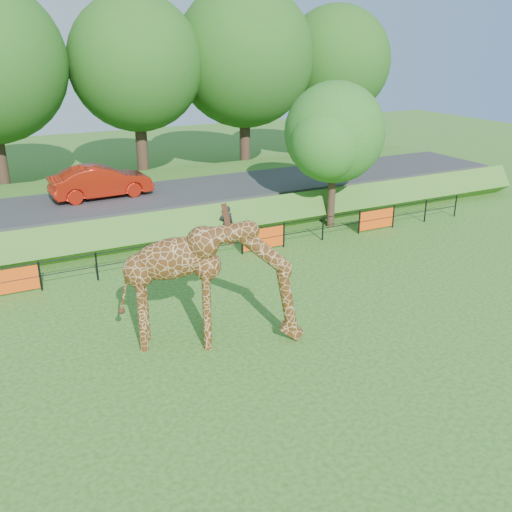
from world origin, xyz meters
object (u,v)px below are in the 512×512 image
object	(u,v)px
visitor	(227,224)
giraffe	(212,284)
tree_east	(336,136)
car_red	(101,182)

from	to	relation	value
visitor	giraffe	bearing A→B (deg)	74.91
tree_east	giraffe	bearing A→B (deg)	-140.45
giraffe	tree_east	world-z (taller)	tree_east
giraffe	car_red	bearing A→B (deg)	114.22
giraffe	car_red	world-z (taller)	giraffe
giraffe	car_red	xyz separation A→B (m)	(-0.20, 12.83, 0.29)
car_red	tree_east	xyz separation A→B (m)	(9.79, -4.91, 2.09)
car_red	visitor	xyz separation A→B (m)	(4.31, -4.73, -1.36)
visitor	tree_east	xyz separation A→B (m)	(5.48, -0.18, 3.46)
giraffe	tree_east	size ratio (longest dim) A/B	0.78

